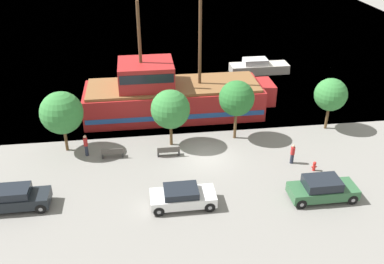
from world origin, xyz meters
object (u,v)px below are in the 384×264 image
Objects in this scene: parked_car_curb_front at (15,198)px; fire_hydrant at (314,166)px; pirate_ship at (171,95)px; pedestrian_walking_far at (292,154)px; parked_car_curb_mid at (183,197)px; moored_boat_dockside at (258,67)px; parked_car_curb_rear at (322,189)px; pedestrian_walking_near at (86,145)px; bench_promenade_west at (112,153)px; bench_promenade_east at (169,151)px.

parked_car_curb_front reaches higher than fire_hydrant.
pedestrian_walking_far is (8.36, -9.71, -1.11)m from pirate_ship.
pedestrian_walking_far reaches higher than parked_car_curb_mid.
parked_car_curb_front is at bearing -135.19° from moored_boat_dockside.
moored_boat_dockside is at bearing 63.73° from parked_car_curb_mid.
parked_car_curb_rear is at bearing -4.78° from parked_car_curb_front.
moored_boat_dockside is 1.56× the size of parked_car_curb_front.
parked_car_curb_rear is (-2.19, -23.94, 0.12)m from moored_boat_dockside.
moored_boat_dockside is 31.57m from parked_car_curb_front.
pedestrian_walking_far is at bearing -11.63° from pedestrian_walking_near.
pirate_ship reaches higher than pedestrian_walking_far.
parked_car_curb_front is 8.18m from bench_promenade_west.
fire_hydrant is at bearing -48.49° from pirate_ship.
pedestrian_walking_near is (-16.17, 7.77, 0.14)m from parked_car_curb_rear.
pedestrian_walking_far reaches higher than bench_promenade_west.
pirate_ship is 2.59× the size of moored_boat_dockside.
pedestrian_walking_near reaches higher than bench_promenade_east.
pedestrian_walking_far is at bearing 96.22° from parked_car_curb_rear.
parked_car_curb_front is 0.96× the size of parked_car_curb_rear.
parked_car_curb_mid is 2.66× the size of pedestrian_walking_far.
pedestrian_walking_near is at bearing 132.97° from parked_car_curb_mid.
moored_boat_dockside reaches higher than parked_car_curb_mid.
moored_boat_dockside reaches higher than fire_hydrant.
moored_boat_dockside is 4.04× the size of bench_promenade_west.
bench_promenade_west is at bearing -134.24° from moored_boat_dockside.
pirate_ship is 14.67m from fire_hydrant.
bench_promenade_west is (6.07, 5.48, -0.34)m from parked_car_curb_front.
pirate_ship is 4.04× the size of parked_car_curb_front.
pedestrian_walking_far is at bearing 137.11° from fire_hydrant.
parked_car_curb_rear reaches higher than fire_hydrant.
pedestrian_walking_far is at bearing 8.25° from parked_car_curb_front.
parked_car_curb_mid is at bearing -6.33° from parked_car_curb_front.
pedestrian_walking_near is at bearing 56.45° from parked_car_curb_front.
bench_promenade_west is at bearing 169.12° from pedestrian_walking_far.
parked_car_curb_mid is at bearing -164.42° from fire_hydrant.
parked_car_curb_front is 21.08m from fire_hydrant.
pedestrian_walking_far is at bearing -49.27° from pirate_ship.
pirate_ship reaches higher than parked_car_curb_mid.
fire_hydrant is (0.81, 3.33, -0.37)m from parked_car_curb_rear.
parked_car_curb_rear is at bearing -58.14° from pirate_ship.
pirate_ship is 3.87× the size of parked_car_curb_rear.
pirate_ship is 12.87m from pedestrian_walking_far.
fire_hydrant is 11.15m from bench_promenade_east.
parked_car_curb_mid is 5.59× the size of fire_hydrant.
bench_promenade_east and bench_promenade_west have the same top height.
moored_boat_dockside is at bearing 55.04° from bench_promenade_east.
pedestrian_walking_near reaches higher than parked_car_curb_mid.
pedestrian_walking_far is at bearing 24.55° from parked_car_curb_mid.
pedestrian_walking_far is (9.27, -2.28, 0.37)m from bench_promenade_east.
bench_promenade_east is at bearing 26.24° from parked_car_curb_front.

